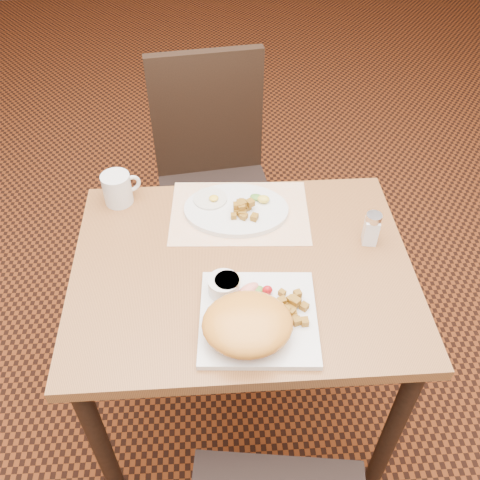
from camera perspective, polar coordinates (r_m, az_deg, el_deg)
The scene contains 15 objects.
ground at distance 2.03m, azimuth 0.18°, elevation -17.26°, with size 8.00×8.00×0.00m, color black.
table at distance 1.50m, azimuth 0.23°, elevation -5.61°, with size 0.90×0.70×0.75m.
chair_far at distance 2.07m, azimuth -2.86°, elevation 7.30°, with size 0.47×0.48×0.97m.
placemat at distance 1.57m, azimuth -0.04°, elevation 2.94°, with size 0.40×0.28×0.00m, color white.
plate_square at distance 1.30m, azimuth 1.96°, elevation -8.30°, with size 0.28×0.28×0.02m, color silver.
plate_oval at distance 1.56m, azimuth -0.42°, elevation 3.25°, with size 0.30×0.23×0.02m, color silver, non-canonical shape.
hollandaise_mound at distance 1.23m, azimuth 0.71°, elevation -8.97°, with size 0.21×0.19×0.08m.
ramekin at distance 1.32m, azimuth -1.72°, elevation -4.84°, with size 0.08×0.08×0.04m.
garnish_sq at distance 1.33m, azimuth 1.57°, elevation -5.32°, with size 0.09×0.06×0.03m.
fried_egg at distance 1.58m, azimuth -3.15°, elevation 4.44°, with size 0.10×0.10×0.02m.
garnish_ov at distance 1.58m, azimuth 2.23°, elevation 4.46°, with size 0.06×0.05×0.02m.
salt_shaker at distance 1.49m, azimuth 13.85°, elevation 1.23°, with size 0.05×0.05×0.10m.
coffee_mug at distance 1.62m, azimuth -12.89°, elevation 5.37°, with size 0.11×0.08×0.10m.
home_fries_sq at distance 1.30m, azimuth 5.37°, elevation -7.10°, with size 0.10×0.11×0.03m.
home_fries_ov at distance 1.53m, azimuth 0.29°, elevation 3.44°, with size 0.08×0.09×0.04m.
Camera 1 is at (-0.07, -0.96, 1.79)m, focal length 40.00 mm.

